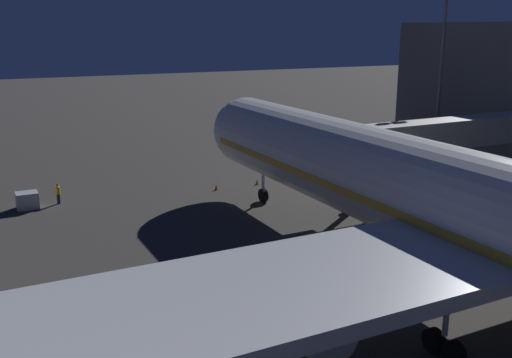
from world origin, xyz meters
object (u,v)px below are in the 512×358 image
(airliner_at_gate, at_px, (508,225))
(ground_crew_by_belt_loader, at_px, (58,193))
(traffic_cone_nose_port, at_px, (257,182))
(traffic_cone_nose_starboard, at_px, (216,187))
(jet_bridge, at_px, (421,136))
(apron_floodlight_mast, at_px, (442,61))
(baggage_container_mid_row, at_px, (27,200))

(airliner_at_gate, relative_size, ground_crew_by_belt_loader, 35.79)
(ground_crew_by_belt_loader, xyz_separation_m, traffic_cone_nose_port, (-18.57, 2.15, -0.73))
(airliner_at_gate, height_order, traffic_cone_nose_starboard, airliner_at_gate)
(ground_crew_by_belt_loader, bearing_deg, airliner_at_gate, 116.15)
(jet_bridge, relative_size, traffic_cone_nose_starboard, 42.18)
(apron_floodlight_mast, bearing_deg, traffic_cone_nose_port, 0.48)
(airliner_at_gate, height_order, apron_floodlight_mast, airliner_at_gate)
(airliner_at_gate, distance_m, traffic_cone_nose_port, 31.74)
(apron_floodlight_mast, height_order, traffic_cone_nose_port, apron_floodlight_mast)
(jet_bridge, bearing_deg, traffic_cone_nose_starboard, -38.33)
(jet_bridge, height_order, traffic_cone_nose_starboard, jet_bridge)
(traffic_cone_nose_port, bearing_deg, ground_crew_by_belt_loader, -6.62)
(baggage_container_mid_row, height_order, traffic_cone_nose_starboard, baggage_container_mid_row)
(jet_bridge, distance_m, ground_crew_by_belt_loader, 32.20)
(traffic_cone_nose_starboard, bearing_deg, traffic_cone_nose_port, 180.00)
(jet_bridge, bearing_deg, apron_floodlight_mast, -138.22)
(apron_floodlight_mast, distance_m, traffic_cone_nose_port, 25.83)
(traffic_cone_nose_port, xyz_separation_m, traffic_cone_nose_starboard, (4.40, 0.00, 0.00))
(apron_floodlight_mast, height_order, ground_crew_by_belt_loader, apron_floodlight_mast)
(jet_bridge, bearing_deg, ground_crew_by_belt_loader, -25.45)
(jet_bridge, relative_size, apron_floodlight_mast, 1.17)
(apron_floodlight_mast, xyz_separation_m, baggage_container_mid_row, (44.46, -1.73, -10.71))
(ground_crew_by_belt_loader, height_order, traffic_cone_nose_starboard, ground_crew_by_belt_loader)
(airliner_at_gate, bearing_deg, jet_bridge, -122.20)
(airliner_at_gate, bearing_deg, traffic_cone_nose_starboard, -85.96)
(traffic_cone_nose_port, bearing_deg, traffic_cone_nose_starboard, 0.00)
(ground_crew_by_belt_loader, relative_size, traffic_cone_nose_starboard, 3.32)
(baggage_container_mid_row, relative_size, traffic_cone_nose_starboard, 3.28)
(traffic_cone_nose_port, bearing_deg, jet_bridge, 131.45)
(apron_floodlight_mast, bearing_deg, ground_crew_by_belt_loader, -2.68)
(ground_crew_by_belt_loader, distance_m, traffic_cone_nose_port, 18.70)
(traffic_cone_nose_port, height_order, traffic_cone_nose_starboard, same)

